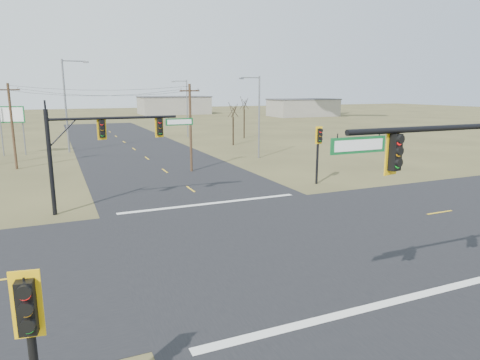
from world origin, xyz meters
name	(u,v)px	position (x,y,z in m)	size (l,w,h in m)	color
ground	(262,240)	(0.00, 0.00, 0.00)	(320.00, 320.00, 0.00)	brown
road_ew	(262,240)	(0.00, 0.00, 0.01)	(160.00, 14.00, 0.02)	black
road_ns	(262,240)	(0.00, 0.00, 0.01)	(14.00, 160.00, 0.02)	black
stop_bar_near	(361,310)	(0.00, -7.50, 0.03)	(12.00, 0.40, 0.01)	silver
stop_bar_far	(211,203)	(0.00, 7.50, 0.03)	(12.00, 0.40, 0.01)	silver
mast_arm_far	(106,137)	(-6.14, 8.92, 4.53)	(8.82, 0.49, 6.23)	black
pedestal_signal_ne	(319,142)	(9.71, 9.74, 3.31)	(0.63, 0.55, 4.56)	black
pedestal_signal_sw	(29,324)	(-9.77, -9.75, 3.02)	(0.62, 0.53, 4.09)	black
utility_pole_near	(190,126)	(2.21, 18.88, 4.11)	(1.89, 0.48, 7.80)	#4A3520
utility_pole_far	(12,125)	(-12.48, 26.56, 4.15)	(1.91, 0.54, 7.88)	#4A3520
highway_sign	(11,120)	(-13.25, 36.06, 3.94)	(2.82, 0.98, 5.51)	gray
streetlight_a	(258,113)	(11.07, 23.45, 4.89)	(2.44, 0.38, 8.72)	gray
streetlight_b	(186,105)	(10.03, 46.62, 4.91)	(2.45, 0.39, 8.75)	gray
streetlight_c	(67,101)	(-7.27, 36.29, 6.02)	(3.00, 0.43, 10.72)	gray
bare_tree_c	(233,110)	(12.90, 34.61, 4.68)	(2.98, 2.98, 5.96)	black
bare_tree_d	(244,103)	(17.72, 41.79, 5.29)	(2.87, 2.87, 6.57)	black
warehouse_mid	(174,106)	(25.00, 110.00, 2.50)	(20.00, 12.00, 5.00)	gray
warehouse_right	(303,108)	(55.00, 85.00, 2.25)	(18.00, 10.00, 4.50)	gray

